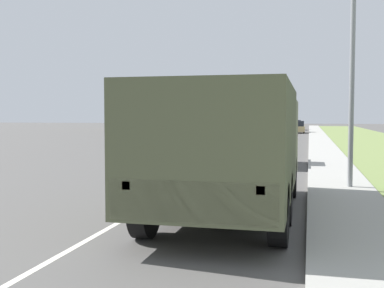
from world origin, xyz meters
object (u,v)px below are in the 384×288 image
at_px(car_second_ahead, 232,137).
at_px(military_truck, 231,143).
at_px(car_nearest_ahead, 270,150).
at_px(car_third_ahead, 251,130).
at_px(car_farthest_ahead, 295,125).
at_px(lamp_post, 345,26).
at_px(car_fourth_ahead, 297,128).

bearing_deg(car_second_ahead, military_truck, -81.17).
bearing_deg(car_second_ahead, car_nearest_ahead, -73.51).
bearing_deg(car_third_ahead, car_farthest_ahead, 82.90).
height_order(car_second_ahead, lamp_post, lamp_post).
bearing_deg(military_truck, car_fourth_ahead, 89.84).
distance_m(car_third_ahead, car_fourth_ahead, 14.71).
relative_size(car_second_ahead, car_farthest_ahead, 1.01).
bearing_deg(car_fourth_ahead, lamp_post, -87.02).
xyz_separation_m(military_truck, car_third_ahead, (-3.74, 35.74, -0.75)).
distance_m(military_truck, car_farthest_ahead, 62.52).
xyz_separation_m(car_nearest_ahead, car_fourth_ahead, (0.13, 39.42, 0.00)).
bearing_deg(car_farthest_ahead, car_third_ahead, -97.10).
relative_size(military_truck, car_third_ahead, 1.64).
relative_size(military_truck, car_nearest_ahead, 1.81).
bearing_deg(lamp_post, car_fourth_ahead, 92.98).
bearing_deg(car_second_ahead, lamp_post, -71.76).
bearing_deg(military_truck, car_nearest_ahead, 89.97).
height_order(car_second_ahead, car_third_ahead, car_third_ahead).
bearing_deg(car_third_ahead, military_truck, -84.02).
relative_size(car_second_ahead, lamp_post, 0.61).
height_order(car_fourth_ahead, car_farthest_ahead, car_fourth_ahead).
bearing_deg(military_truck, car_third_ahead, 95.98).
xyz_separation_m(car_nearest_ahead, car_third_ahead, (-3.75, 25.23, 0.11)).
relative_size(military_truck, car_second_ahead, 1.58).
relative_size(military_truck, lamp_post, 0.96).
xyz_separation_m(military_truck, car_nearest_ahead, (0.01, 10.50, -0.86)).
relative_size(car_third_ahead, car_farthest_ahead, 0.97).
distance_m(military_truck, car_second_ahead, 22.44).
distance_m(car_third_ahead, car_farthest_ahead, 26.99).
height_order(car_fourth_ahead, lamp_post, lamp_post).
relative_size(car_second_ahead, car_third_ahead, 1.04).
relative_size(car_second_ahead, car_fourth_ahead, 1.05).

